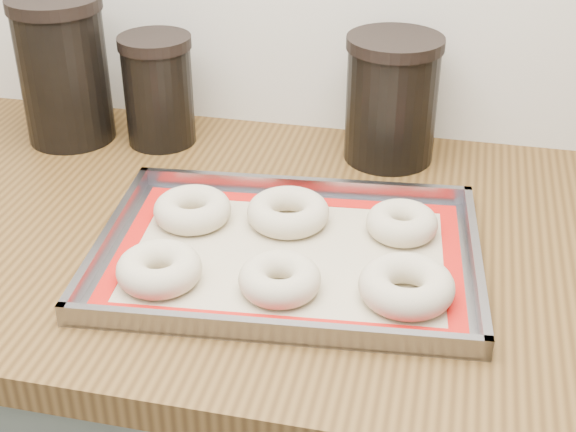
% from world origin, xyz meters
% --- Properties ---
extents(countertop, '(3.06, 0.68, 0.04)m').
position_xyz_m(countertop, '(0.00, 1.68, 0.88)').
color(countertop, brown).
rests_on(countertop, cabinet).
extents(baking_tray, '(0.49, 0.37, 0.03)m').
position_xyz_m(baking_tray, '(0.18, 1.61, 0.91)').
color(baking_tray, gray).
rests_on(baking_tray, countertop).
extents(baking_mat, '(0.45, 0.33, 0.00)m').
position_xyz_m(baking_mat, '(0.18, 1.61, 0.90)').
color(baking_mat, '#C6B793').
rests_on(baking_mat, baking_tray).
extents(bagel_front_left, '(0.11, 0.11, 0.04)m').
position_xyz_m(bagel_front_left, '(0.04, 1.52, 0.92)').
color(bagel_front_left, beige).
rests_on(bagel_front_left, baking_mat).
extents(bagel_front_mid, '(0.11, 0.11, 0.03)m').
position_xyz_m(bagel_front_mid, '(0.18, 1.53, 0.92)').
color(bagel_front_mid, beige).
rests_on(bagel_front_mid, baking_mat).
extents(bagel_front_right, '(0.13, 0.13, 0.04)m').
position_xyz_m(bagel_front_right, '(0.33, 1.55, 0.92)').
color(bagel_front_right, beige).
rests_on(bagel_front_right, baking_mat).
extents(bagel_back_left, '(0.11, 0.11, 0.03)m').
position_xyz_m(bagel_back_left, '(0.04, 1.66, 0.92)').
color(bagel_back_left, beige).
rests_on(bagel_back_left, baking_mat).
extents(bagel_back_mid, '(0.11, 0.11, 0.03)m').
position_xyz_m(bagel_back_mid, '(0.16, 1.68, 0.92)').
color(bagel_back_mid, beige).
rests_on(bagel_back_mid, baking_mat).
extents(bagel_back_right, '(0.10, 0.10, 0.03)m').
position_xyz_m(bagel_back_right, '(0.31, 1.69, 0.92)').
color(bagel_back_right, beige).
rests_on(bagel_back_right, baking_mat).
extents(canister_left, '(0.14, 0.14, 0.23)m').
position_xyz_m(canister_left, '(-0.24, 1.87, 1.01)').
color(canister_left, black).
rests_on(canister_left, countertop).
extents(canister_mid, '(0.11, 0.11, 0.17)m').
position_xyz_m(canister_mid, '(-0.09, 1.89, 0.99)').
color(canister_mid, black).
rests_on(canister_mid, countertop).
extents(canister_right, '(0.14, 0.14, 0.19)m').
position_xyz_m(canister_right, '(0.26, 1.91, 0.99)').
color(canister_right, black).
rests_on(canister_right, countertop).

